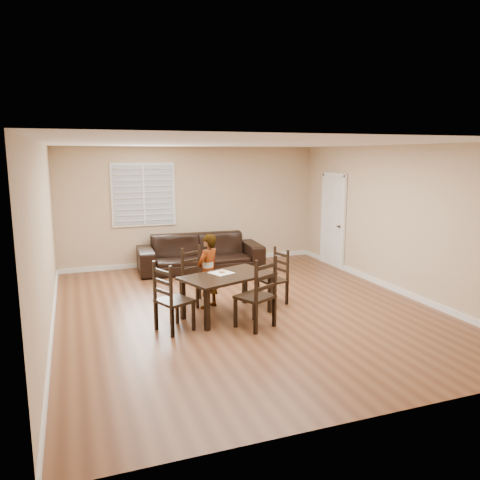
% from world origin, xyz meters
% --- Properties ---
extents(ground, '(7.00, 7.00, 0.00)m').
position_xyz_m(ground, '(0.00, 0.00, 0.00)').
color(ground, brown).
rests_on(ground, ground).
extents(room, '(6.04, 7.04, 2.72)m').
position_xyz_m(room, '(0.04, 0.18, 1.81)').
color(room, tan).
rests_on(room, ground).
extents(dining_table, '(1.61, 1.24, 0.67)m').
position_xyz_m(dining_table, '(-0.38, -0.23, 0.58)').
color(dining_table, black).
rests_on(dining_table, ground).
extents(chair_near, '(0.58, 0.56, 0.97)m').
position_xyz_m(chair_near, '(-0.70, 0.63, 0.44)').
color(chair_near, black).
rests_on(chair_near, ground).
extents(chair_far, '(0.64, 0.63, 1.08)m').
position_xyz_m(chair_far, '(-0.10, -0.96, 0.49)').
color(chair_far, black).
rests_on(chair_far, ground).
extents(chair_left, '(0.58, 0.60, 1.03)m').
position_xyz_m(chair_left, '(-1.41, -0.62, 0.47)').
color(chair_left, black).
rests_on(chair_left, ground).
extents(chair_right, '(0.48, 0.50, 0.95)m').
position_xyz_m(chair_right, '(0.66, 0.13, 0.43)').
color(chair_right, black).
rests_on(chair_right, ground).
extents(child, '(0.54, 0.50, 1.25)m').
position_xyz_m(child, '(-0.55, 0.25, 0.62)').
color(child, gray).
rests_on(child, ground).
extents(napkin, '(0.42, 0.42, 0.00)m').
position_xyz_m(napkin, '(-0.43, -0.08, 0.67)').
color(napkin, beige).
rests_on(napkin, dining_table).
extents(donut, '(0.10, 0.10, 0.04)m').
position_xyz_m(donut, '(-0.42, -0.08, 0.69)').
color(donut, '#C98E48').
rests_on(donut, napkin).
extents(sofa, '(2.76, 1.21, 0.79)m').
position_xyz_m(sofa, '(-0.01, 2.78, 0.39)').
color(sofa, black).
rests_on(sofa, ground).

